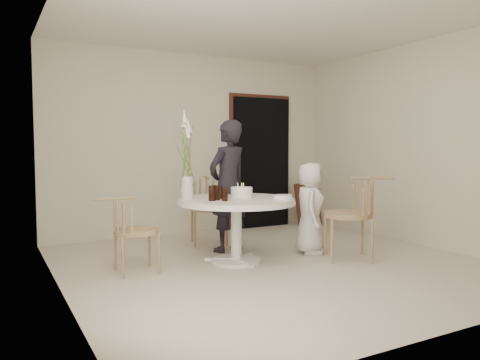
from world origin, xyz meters
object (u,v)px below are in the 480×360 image
boy (310,208)px  chair_right (360,206)px  birthday_cake (242,192)px  flower_vase (187,159)px  chair_far (208,200)px  table (236,208)px  girl (228,186)px  chair_left (125,224)px

boy → chair_right: bearing=-114.7°
birthday_cake → flower_vase: (-0.61, 0.14, 0.39)m
flower_vase → chair_far: bearing=54.6°
chair_right → flower_vase: flower_vase is taller
boy → flower_vase: flower_vase is taller
table → girl: girl is taller
table → birthday_cake: 0.21m
chair_right → girl: bearing=-105.2°
chair_far → chair_left: bearing=-125.7°
birthday_cake → chair_far: bearing=85.4°
chair_right → flower_vase: (-1.85, 0.74, 0.55)m
table → boy: bearing=-1.2°
chair_far → birthday_cake: chair_far is taller
girl → flower_vase: 0.88m
girl → table: bearing=52.6°
chair_far → girl: size_ratio=0.55×
chair_left → birthday_cake: (1.32, -0.08, 0.27)m
birthday_cake → flower_vase: size_ratio=0.25×
chair_far → girl: (0.00, -0.61, 0.24)m
girl → birthday_cake: 0.53m
table → chair_far: 1.21m
flower_vase → chair_left: bearing=-175.3°
flower_vase → table: bearing=-20.8°
chair_left → girl: girl is taller
birthday_cake → chair_right: bearing=-26.1°
table → birthday_cake: birthday_cake is taller
girl → boy: size_ratio=1.47×
chair_far → chair_left: (-1.41, -1.05, -0.07)m
chair_right → girl: girl is taller
chair_left → boy: size_ratio=0.72×
chair_far → boy: boy is taller
chair_far → chair_left: size_ratio=1.13×
chair_right → girl: size_ratio=0.59×
girl → boy: girl is taller
table → boy: boy is taller
table → birthday_cake: (0.10, 0.06, 0.17)m
chair_left → birthday_cake: size_ratio=3.25×
boy → girl: bearing=88.4°
table → chair_right: bearing=-22.3°
table → chair_far: bearing=80.9°
table → flower_vase: flower_vase is taller
chair_far → boy: (0.83, -1.21, -0.03)m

